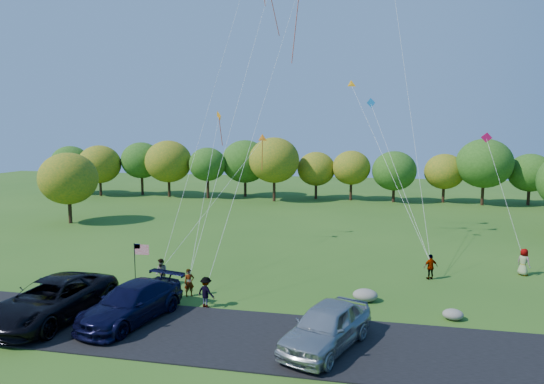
{
  "coord_description": "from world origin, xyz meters",
  "views": [
    {
      "loc": [
        7.12,
        -23.73,
        9.17
      ],
      "look_at": [
        0.82,
        6.0,
        5.23
      ],
      "focal_mm": 32.0,
      "sensor_mm": 36.0,
      "label": 1
    }
  ],
  "objects_px": {
    "minivan_silver": "(326,326)",
    "minivan_dark": "(52,300)",
    "flyer_d": "(431,267)",
    "flyer_e": "(524,262)",
    "flyer_a": "(189,283)",
    "minivan_navy": "(131,303)",
    "flyer_b": "(161,272)",
    "trash_barrel": "(53,287)",
    "park_bench": "(55,286)",
    "flyer_c": "(206,292)"
  },
  "relations": [
    {
      "from": "flyer_e",
      "to": "flyer_b",
      "type": "bearing_deg",
      "value": 67.62
    },
    {
      "from": "minivan_silver",
      "to": "flyer_e",
      "type": "relative_size",
      "value": 3.19
    },
    {
      "from": "minivan_dark",
      "to": "flyer_a",
      "type": "height_order",
      "value": "minivan_dark"
    },
    {
      "from": "flyer_b",
      "to": "flyer_d",
      "type": "bearing_deg",
      "value": 44.99
    },
    {
      "from": "flyer_a",
      "to": "flyer_e",
      "type": "relative_size",
      "value": 0.9
    },
    {
      "from": "flyer_b",
      "to": "flyer_e",
      "type": "relative_size",
      "value": 0.94
    },
    {
      "from": "minivan_navy",
      "to": "flyer_c",
      "type": "height_order",
      "value": "minivan_navy"
    },
    {
      "from": "minivan_silver",
      "to": "flyer_d",
      "type": "height_order",
      "value": "minivan_silver"
    },
    {
      "from": "minivan_dark",
      "to": "flyer_e",
      "type": "bearing_deg",
      "value": 31.34
    },
    {
      "from": "trash_barrel",
      "to": "flyer_b",
      "type": "bearing_deg",
      "value": 26.44
    },
    {
      "from": "minivan_silver",
      "to": "flyer_c",
      "type": "distance_m",
      "value": 7.46
    },
    {
      "from": "minivan_dark",
      "to": "trash_barrel",
      "type": "height_order",
      "value": "minivan_dark"
    },
    {
      "from": "flyer_b",
      "to": "minivan_dark",
      "type": "bearing_deg",
      "value": -87.48
    },
    {
      "from": "minivan_dark",
      "to": "flyer_d",
      "type": "distance_m",
      "value": 21.36
    },
    {
      "from": "flyer_b",
      "to": "flyer_c",
      "type": "xyz_separation_m",
      "value": [
        3.75,
        -2.75,
        -0.0
      ]
    },
    {
      "from": "flyer_d",
      "to": "flyer_e",
      "type": "bearing_deg",
      "value": 174.56
    },
    {
      "from": "minivan_navy",
      "to": "trash_barrel",
      "type": "distance_m",
      "value": 6.8
    },
    {
      "from": "flyer_d",
      "to": "minivan_navy",
      "type": "bearing_deg",
      "value": 8.69
    },
    {
      "from": "flyer_d",
      "to": "minivan_silver",
      "type": "bearing_deg",
      "value": 38.62
    },
    {
      "from": "minivan_dark",
      "to": "flyer_b",
      "type": "distance_m",
      "value": 6.63
    },
    {
      "from": "minivan_dark",
      "to": "minivan_navy",
      "type": "height_order",
      "value": "minivan_dark"
    },
    {
      "from": "flyer_c",
      "to": "trash_barrel",
      "type": "distance_m",
      "value": 9.08
    },
    {
      "from": "minivan_silver",
      "to": "flyer_d",
      "type": "distance_m",
      "value": 12.11
    },
    {
      "from": "park_bench",
      "to": "flyer_d",
      "type": "bearing_deg",
      "value": 18.96
    },
    {
      "from": "minivan_dark",
      "to": "minivan_navy",
      "type": "bearing_deg",
      "value": 13.34
    },
    {
      "from": "flyer_d",
      "to": "park_bench",
      "type": "bearing_deg",
      "value": -5.7
    },
    {
      "from": "flyer_e",
      "to": "park_bench",
      "type": "distance_m",
      "value": 28.18
    },
    {
      "from": "minivan_navy",
      "to": "flyer_b",
      "type": "height_order",
      "value": "minivan_navy"
    },
    {
      "from": "flyer_a",
      "to": "flyer_c",
      "type": "distance_m",
      "value": 2.04
    },
    {
      "from": "flyer_a",
      "to": "flyer_b",
      "type": "height_order",
      "value": "flyer_b"
    },
    {
      "from": "flyer_c",
      "to": "park_bench",
      "type": "xyz_separation_m",
      "value": [
        -8.82,
        -0.0,
        -0.28
      ]
    },
    {
      "from": "trash_barrel",
      "to": "flyer_e",
      "type": "bearing_deg",
      "value": 19.19
    },
    {
      "from": "park_bench",
      "to": "minivan_dark",
      "type": "bearing_deg",
      "value": -56.66
    },
    {
      "from": "flyer_d",
      "to": "flyer_c",
      "type": "bearing_deg",
      "value": 6.44
    },
    {
      "from": "flyer_a",
      "to": "trash_barrel",
      "type": "distance_m",
      "value": 7.71
    },
    {
      "from": "minivan_dark",
      "to": "flyer_b",
      "type": "xyz_separation_m",
      "value": [
        2.92,
        5.95,
        -0.23
      ]
    },
    {
      "from": "minivan_dark",
      "to": "trash_barrel",
      "type": "distance_m",
      "value": 4.13
    },
    {
      "from": "minivan_navy",
      "to": "minivan_silver",
      "type": "relative_size",
      "value": 1.1
    },
    {
      "from": "minivan_silver",
      "to": "minivan_dark",
      "type": "bearing_deg",
      "value": -160.13
    },
    {
      "from": "flyer_c",
      "to": "flyer_d",
      "type": "relative_size",
      "value": 1.03
    },
    {
      "from": "trash_barrel",
      "to": "park_bench",
      "type": "bearing_deg",
      "value": -21.52
    },
    {
      "from": "flyer_a",
      "to": "flyer_c",
      "type": "xyz_separation_m",
      "value": [
        1.48,
        -1.4,
        0.04
      ]
    },
    {
      "from": "minivan_navy",
      "to": "flyer_b",
      "type": "bearing_deg",
      "value": 112.84
    },
    {
      "from": "flyer_e",
      "to": "flyer_a",
      "type": "bearing_deg",
      "value": 73.02
    },
    {
      "from": "minivan_dark",
      "to": "flyer_c",
      "type": "bearing_deg",
      "value": 29.61
    },
    {
      "from": "flyer_a",
      "to": "park_bench",
      "type": "xyz_separation_m",
      "value": [
        -7.34,
        -1.4,
        -0.24
      ]
    },
    {
      "from": "minivan_navy",
      "to": "minivan_silver",
      "type": "bearing_deg",
      "value": 7.32
    },
    {
      "from": "minivan_dark",
      "to": "trash_barrel",
      "type": "xyz_separation_m",
      "value": [
        -2.41,
        3.3,
        -0.6
      ]
    },
    {
      "from": "flyer_e",
      "to": "trash_barrel",
      "type": "height_order",
      "value": "flyer_e"
    },
    {
      "from": "minivan_navy",
      "to": "flyer_b",
      "type": "xyz_separation_m",
      "value": [
        -0.91,
        5.32,
        -0.12
      ]
    }
  ]
}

